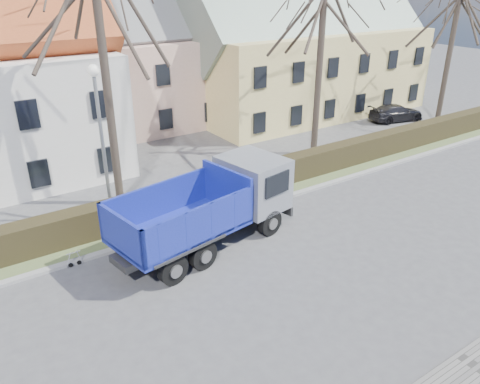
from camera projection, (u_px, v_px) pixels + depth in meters
ground at (264, 277)px, 16.43m from camera, size 120.00×120.00×0.00m
curb_far at (199, 223)px, 19.87m from camera, size 80.00×0.30×0.12m
grass_strip at (182, 209)px, 21.08m from camera, size 80.00×3.00×0.10m
hedge at (183, 199)px, 20.68m from camera, size 60.00×0.90×1.30m
building_pink at (137, 67)px, 31.85m from camera, size 10.80×8.80×8.00m
building_yellow at (301, 54)px, 35.56m from camera, size 18.80×10.80×8.50m
tree_1 at (104, 64)px, 19.17m from camera, size 9.20×9.20×12.65m
tree_2 at (320, 59)px, 25.59m from camera, size 8.00×8.00×11.00m
tree_3 at (451, 47)px, 31.79m from camera, size 7.60×7.60×10.45m
dump_truck at (200, 212)px, 17.62m from camera, size 8.07×4.14×3.08m
streetlight at (103, 147)px, 18.81m from camera, size 0.52×0.52×6.71m
cart_frame at (68, 260)px, 16.83m from camera, size 0.71×0.42×0.64m
parked_car_b at (396, 113)px, 33.99m from camera, size 4.39×2.52×1.20m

